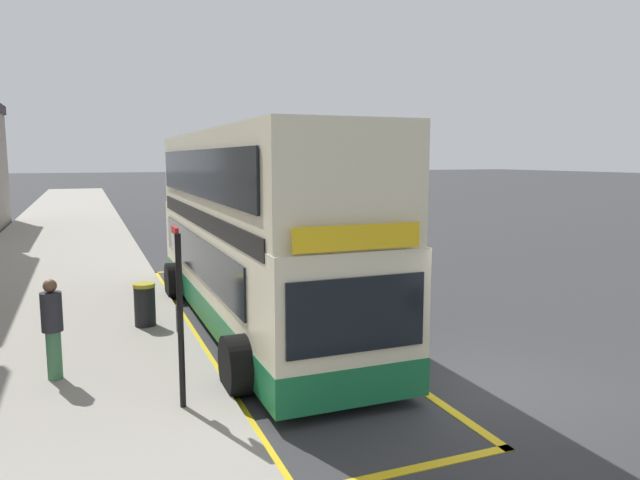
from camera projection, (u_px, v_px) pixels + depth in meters
name	position (u px, v px, depth m)	size (l,w,h in m)	color
ground_plane	(182.00, 216.00, 39.47)	(260.00, 260.00, 0.00)	#333335
pavement_near	(69.00, 219.00, 36.90)	(6.00, 76.00, 0.14)	gray
double_decker_bus	(252.00, 235.00, 13.54)	(3.19, 11.29, 4.40)	beige
bus_bay_markings	(255.00, 322.00, 13.82)	(3.12, 14.39, 0.01)	gold
bus_stop_sign	(179.00, 302.00, 8.67)	(0.09, 0.51, 2.68)	black
parked_car_silver_far	(220.00, 193.00, 51.50)	(2.09, 4.20, 1.62)	#B2B5BA
pedestrian_waiting_near_sign	(52.00, 325.00, 9.80)	(0.34, 0.34, 1.71)	#3F724C
litter_bin	(145.00, 304.00, 13.02)	(0.48, 0.48, 0.95)	black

